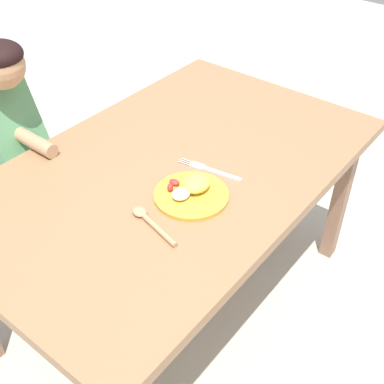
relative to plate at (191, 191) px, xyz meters
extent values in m
plane|color=#BCB8A9|center=(0.09, 0.14, -0.69)|extent=(8.00, 8.00, 0.00)
cube|color=#966C48|center=(0.09, 0.14, -0.04)|extent=(1.39, 0.87, 0.04)
cube|color=#8E6752|center=(0.70, -0.22, -0.37)|extent=(0.05, 0.05, 0.63)
cube|color=#8E6752|center=(0.70, 0.50, -0.37)|extent=(0.05, 0.05, 0.63)
cylinder|color=gold|center=(0.00, 0.00, -0.01)|extent=(0.22, 0.22, 0.01)
ellipsoid|color=#EFD54E|center=(0.02, 0.00, 0.02)|extent=(0.09, 0.08, 0.04)
ellipsoid|color=red|center=(0.00, 0.06, 0.00)|extent=(0.03, 0.04, 0.02)
ellipsoid|color=red|center=(-0.03, 0.05, 0.01)|extent=(0.03, 0.03, 0.02)
ellipsoid|color=red|center=(-0.04, 0.02, 0.01)|extent=(0.02, 0.03, 0.02)
ellipsoid|color=white|center=(-0.04, 0.01, 0.01)|extent=(0.06, 0.05, 0.03)
cube|color=silver|center=(0.14, -0.01, -0.01)|extent=(0.03, 0.13, 0.01)
cube|color=silver|center=(0.13, 0.08, -0.01)|extent=(0.03, 0.05, 0.01)
cylinder|color=silver|center=(0.13, 0.12, -0.01)|extent=(0.01, 0.04, 0.00)
cylinder|color=silver|center=(0.12, 0.12, -0.01)|extent=(0.01, 0.04, 0.00)
cylinder|color=silver|center=(0.11, 0.12, -0.01)|extent=(0.01, 0.04, 0.00)
cylinder|color=tan|center=(-0.18, -0.03, -0.01)|extent=(0.05, 0.14, 0.02)
ellipsoid|color=tan|center=(-0.16, 0.06, -0.01)|extent=(0.05, 0.06, 0.02)
cube|color=#3C446D|center=(-0.13, 0.77, -0.42)|extent=(0.19, 0.14, 0.54)
cube|color=#599966|center=(-0.13, 0.71, 0.02)|extent=(0.19, 0.24, 0.38)
sphere|color=tan|center=(-0.13, 0.66, 0.26)|extent=(0.15, 0.15, 0.15)
cylinder|color=tan|center=(-0.13, 0.56, 0.01)|extent=(0.05, 0.18, 0.05)
camera|label=1|loc=(-0.88, -0.70, 0.91)|focal=45.96mm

